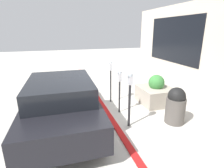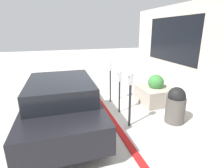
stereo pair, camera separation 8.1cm
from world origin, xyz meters
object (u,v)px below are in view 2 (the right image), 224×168
(parking_meter_second, at_px, (120,83))
(parked_car_front, at_px, (62,102))
(trash_bin, at_px, (176,105))
(planter_box, at_px, (155,93))
(parking_meter_nearest, at_px, (130,92))
(parking_meter_middle, at_px, (110,74))

(parking_meter_second, distance_m, parked_car_front, 1.84)
(trash_bin, bearing_deg, planter_box, -8.83)
(parking_meter_nearest, relative_size, parked_car_front, 0.37)
(planter_box, xyz_separation_m, parked_car_front, (-0.61, 3.33, 0.33))
(parking_meter_middle, distance_m, planter_box, 1.80)
(parking_meter_nearest, height_order, parking_meter_middle, parking_meter_middle)
(parking_meter_second, height_order, parked_car_front, parking_meter_second)
(parking_meter_nearest, height_order, planter_box, parking_meter_nearest)
(planter_box, relative_size, trash_bin, 1.13)
(parked_car_front, bearing_deg, parking_meter_second, -79.88)
(parking_meter_second, bearing_deg, parked_car_front, 98.88)
(parking_meter_second, relative_size, parking_meter_middle, 0.91)
(planter_box, bearing_deg, parking_meter_middle, 68.50)
(parking_meter_middle, xyz_separation_m, trash_bin, (-2.05, -1.32, -0.55))
(parked_car_front, height_order, trash_bin, parked_car_front)
(planter_box, bearing_deg, parking_meter_second, 102.06)
(parked_car_front, bearing_deg, parking_meter_middle, -54.54)
(parked_car_front, bearing_deg, trash_bin, -103.71)
(planter_box, xyz_separation_m, trash_bin, (-1.44, 0.22, 0.14))
(parking_meter_middle, bearing_deg, planter_box, -111.50)
(parking_meter_second, relative_size, planter_box, 1.16)
(parking_meter_second, height_order, trash_bin, parking_meter_second)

